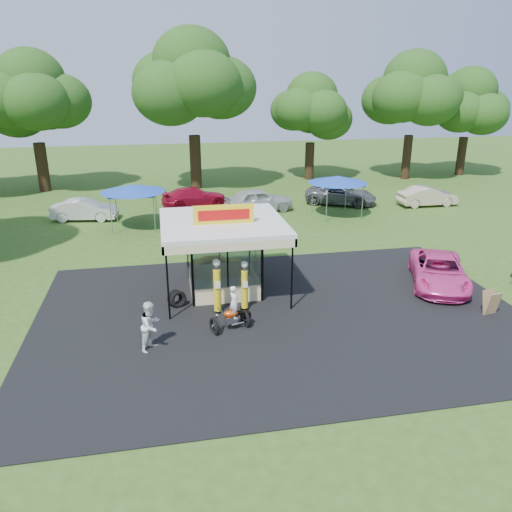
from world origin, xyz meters
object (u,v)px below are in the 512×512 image
object	(u,v)px
bg_car_e	(427,196)
tent_east	(338,180)
gas_station_kiosk	(223,254)
bg_car_b	(194,197)
a_frame_sign	(491,303)
kiosk_car	(218,264)
gas_pump_right	(245,287)
tent_west	(133,189)
bg_car_a	(84,210)
bg_car_c	(259,200)
bg_car_d	(341,195)
pink_sedan	(439,271)
gas_pump_left	(217,287)
spectator_west	(151,326)
motorcycle	(233,312)

from	to	relation	value
bg_car_e	tent_east	distance (m)	8.21
gas_station_kiosk	bg_car_b	size ratio (longest dim) A/B	1.08
a_frame_sign	kiosk_car	xyz separation A→B (m)	(-10.54, 6.80, -0.05)
gas_pump_right	bg_car_b	size ratio (longest dim) A/B	0.44
bg_car_b	tent_west	xyz separation A→B (m)	(-4.24, -5.07, 1.87)
bg_car_a	bg_car_c	distance (m)	12.24
kiosk_car	bg_car_d	xyz separation A→B (m)	(11.09, 12.67, 0.27)
tent_east	kiosk_car	bearing A→B (deg)	-135.57
gas_pump_right	pink_sedan	xyz separation A→B (m)	(9.45, 0.85, -0.33)
gas_pump_left	tent_east	size ratio (longest dim) A/B	0.58
bg_car_d	tent_east	world-z (taller)	tent_east
gas_pump_left	kiosk_car	bearing A→B (deg)	82.89
gas_pump_left	spectator_west	size ratio (longest dim) A/B	1.29
bg_car_b	tent_east	xyz separation A→B (m)	(9.66, -4.77, 1.87)
bg_car_b	bg_car_e	distance (m)	17.81
spectator_west	bg_car_b	bearing A→B (deg)	27.65
bg_car_a	tent_west	xyz separation A→B (m)	(3.50, -2.55, 1.87)
kiosk_car	gas_station_kiosk	bearing A→B (deg)	-180.00
a_frame_sign	tent_east	bearing A→B (deg)	85.04
tent_east	gas_pump_left	bearing A→B (deg)	-126.21
gas_station_kiosk	spectator_west	size ratio (longest dim) A/B	2.89
bg_car_c	tent_west	distance (m)	9.28
a_frame_sign	bg_car_a	distance (m)	26.03
gas_pump_left	tent_east	xyz separation A→B (m)	(10.11, 13.81, 1.44)
a_frame_sign	bg_car_c	size ratio (longest dim) A/B	0.21
gas_pump_right	spectator_west	world-z (taller)	gas_pump_right
tent_east	pink_sedan	bearing A→B (deg)	-87.76
bg_car_b	tent_west	size ratio (longest dim) A/B	1.21
bg_car_c	tent_east	world-z (taller)	tent_east
gas_station_kiosk	a_frame_sign	world-z (taller)	gas_station_kiosk
bg_car_a	tent_west	bearing A→B (deg)	-118.09
gas_station_kiosk	bg_car_b	world-z (taller)	gas_station_kiosk
tent_west	bg_car_c	bearing A→B (deg)	16.42
motorcycle	tent_east	xyz separation A→B (m)	(9.71, 15.39, 1.86)
gas_pump_left	motorcycle	distance (m)	1.68
bg_car_a	bg_car_b	size ratio (longest dim) A/B	0.89
gas_station_kiosk	bg_car_c	world-z (taller)	gas_station_kiosk
pink_sedan	bg_car_c	xyz separation A→B (m)	(-5.67, 15.16, 0.13)
tent_east	a_frame_sign	bearing A→B (deg)	-86.54
kiosk_car	spectator_west	world-z (taller)	spectator_west
a_frame_sign	kiosk_car	world-z (taller)	a_frame_sign
bg_car_d	bg_car_e	bearing A→B (deg)	-78.17
spectator_west	tent_west	world-z (taller)	tent_west
gas_station_kiosk	spectator_west	xyz separation A→B (m)	(-3.24, -4.75, -0.85)
bg_car_b	bg_car_c	world-z (taller)	bg_car_c
gas_station_kiosk	gas_pump_right	size ratio (longest dim) A/B	2.46
gas_pump_left	a_frame_sign	xyz separation A→B (m)	(11.09, -2.36, -0.62)
bg_car_b	tent_west	distance (m)	6.87
bg_car_b	tent_east	bearing A→B (deg)	-127.01
tent_west	spectator_west	bearing A→B (deg)	-86.06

